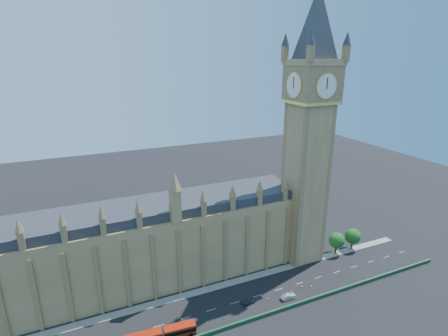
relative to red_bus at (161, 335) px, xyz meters
name	(u,v)px	position (x,y,z in m)	size (l,w,h in m)	color
ground	(223,306)	(20.64, 5.30, -1.70)	(400.00, 400.00, 0.00)	black
palace_westminster	(124,249)	(-4.36, 27.30, 12.17)	(120.00, 20.00, 28.00)	olive
elizabeth_tower	(310,113)	(58.64, 19.29, 52.86)	(20.59, 20.59, 105.00)	olive
bridge_parapet	(236,324)	(20.64, -3.70, -1.10)	(160.00, 0.60, 1.20)	#1E4C2D
kerb_north	(212,288)	(20.64, 14.80, -1.62)	(160.00, 3.00, 0.16)	gray
tree_east_near	(337,240)	(72.86, 15.38, 3.94)	(6.00, 6.00, 8.50)	#382619
tree_east_far	(353,236)	(80.86, 15.38, 3.94)	(6.00, 6.00, 8.50)	#382619
red_bus	(161,335)	(0.00, 0.00, 0.00)	(19.15, 4.55, 3.23)	#AC1F0B
car_grey	(248,302)	(28.25, 3.29, -0.99)	(1.68, 4.19, 1.43)	#393B40
car_silver	(288,296)	(40.78, 0.22, -0.88)	(1.73, 4.97, 1.64)	#A9ACB0
car_white	(289,297)	(40.97, 0.09, -1.05)	(1.82, 4.48, 1.30)	silver
cone_a	(311,287)	(50.90, 1.77, -1.31)	(0.54, 0.54, 0.80)	black
cone_b	(268,299)	(34.64, 2.41, -1.37)	(0.54, 0.54, 0.68)	black
cone_c	(291,292)	(43.35, 2.26, -1.32)	(0.54, 0.54, 0.76)	black
cone_d	(302,287)	(47.88, 3.02, -1.30)	(0.64, 0.64, 0.80)	black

